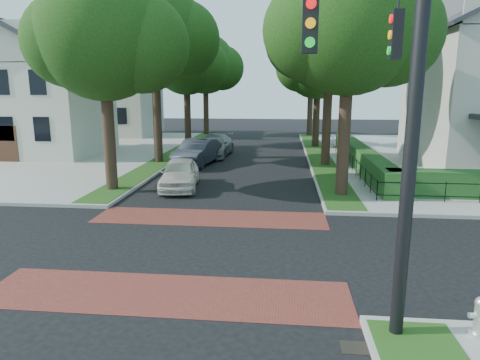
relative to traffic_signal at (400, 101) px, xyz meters
name	(u,v)px	position (x,y,z in m)	size (l,w,h in m)	color
ground	(193,247)	(-4.89, 4.41, -4.71)	(120.00, 120.00, 0.00)	black
sidewalk_nw	(2,151)	(-24.39, 23.41, -4.63)	(30.00, 30.00, 0.15)	gray
crosswalk_far	(210,218)	(-4.89, 7.61, -4.70)	(9.00, 2.20, 0.01)	maroon
crosswalk_near	(166,294)	(-4.89, 1.21, -4.70)	(9.00, 2.20, 0.01)	maroon
storm_drain	(358,348)	(-0.59, -0.59, -4.70)	(0.65, 0.45, 0.01)	black
grass_strip_ne	(318,155)	(0.51, 23.51, -4.55)	(1.60, 29.80, 0.02)	#1A4413
grass_strip_nw	(176,153)	(-10.29, 23.51, -4.55)	(1.60, 29.80, 0.02)	#1A4413
tree_right_near	(351,25)	(0.72, 11.65, 2.92)	(7.75, 6.67, 10.66)	black
tree_right_mid	(332,38)	(0.72, 19.66, 3.28)	(8.25, 7.09, 11.22)	black
tree_right_far	(319,64)	(0.71, 28.64, 2.20)	(7.25, 6.23, 9.74)	black
tree_right_back	(312,66)	(0.72, 37.64, 2.56)	(7.50, 6.45, 10.20)	black
tree_left_near	(107,37)	(-10.28, 11.64, 2.56)	(7.50, 6.45, 10.20)	black
tree_left_mid	(157,34)	(-10.28, 19.66, 3.64)	(8.00, 6.88, 11.48)	black
tree_left_far	(188,63)	(-10.29, 28.63, 2.41)	(7.00, 6.02, 9.86)	black
tree_left_back	(207,65)	(-10.28, 37.65, 2.70)	(7.75, 6.66, 10.44)	black
hedge_main_road	(360,156)	(2.81, 19.41, -3.96)	(1.00, 18.00, 1.20)	#18471C
fence_main_road	(347,158)	(2.01, 19.41, -4.11)	(0.06, 18.00, 0.90)	black
house_left_near	(36,87)	(-20.38, 22.41, 0.33)	(10.00, 9.00, 10.14)	beige
house_left_far	(111,88)	(-20.38, 36.41, 0.33)	(10.00, 9.00, 10.14)	beige
traffic_signal	(400,101)	(0.00, 0.00, 0.00)	(2.17, 2.00, 8.00)	black
parked_car_front	(180,174)	(-7.26, 12.43, -3.95)	(1.78, 4.42, 1.51)	silver
parked_car_middle	(197,152)	(-7.71, 19.23, -3.85)	(1.81, 5.20, 1.71)	black
parked_car_rear	(215,146)	(-7.19, 23.17, -3.92)	(2.22, 5.45, 1.58)	slate
fire_hydrant	(480,317)	(1.79, -0.19, -4.14)	(0.46, 0.46, 0.88)	silver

